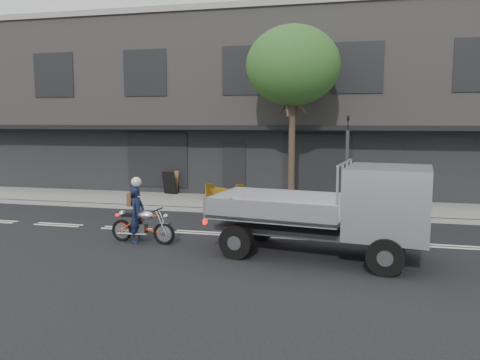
% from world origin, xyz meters
% --- Properties ---
extents(ground, '(80.00, 80.00, 0.00)m').
position_xyz_m(ground, '(0.00, 0.00, 0.00)').
color(ground, black).
rests_on(ground, ground).
extents(sidewalk, '(32.00, 3.20, 0.15)m').
position_xyz_m(sidewalk, '(0.00, 4.70, 0.07)').
color(sidewalk, gray).
rests_on(sidewalk, ground).
extents(kerb, '(32.00, 0.20, 0.15)m').
position_xyz_m(kerb, '(0.00, 3.10, 0.07)').
color(kerb, gray).
rests_on(kerb, ground).
extents(building_main, '(26.00, 10.00, 8.00)m').
position_xyz_m(building_main, '(0.00, 11.30, 4.00)').
color(building_main, slate).
rests_on(building_main, ground).
extents(street_tree, '(3.40, 3.40, 6.74)m').
position_xyz_m(street_tree, '(2.20, 4.20, 5.28)').
color(street_tree, '#382B21').
rests_on(street_tree, ground).
extents(traffic_light_pole, '(0.12, 0.12, 3.50)m').
position_xyz_m(traffic_light_pole, '(4.20, 3.35, 1.65)').
color(traffic_light_pole, '#2D2D30').
rests_on(traffic_light_pole, ground).
extents(motorcycle, '(1.91, 0.55, 0.98)m').
position_xyz_m(motorcycle, '(-1.20, -1.43, 0.50)').
color(motorcycle, black).
rests_on(motorcycle, ground).
extents(rider, '(0.41, 0.59, 1.55)m').
position_xyz_m(rider, '(-1.35, -1.43, 0.78)').
color(rider, black).
rests_on(rider, ground).
extents(flatbed_ute, '(5.39, 2.80, 2.38)m').
position_xyz_m(flatbed_ute, '(4.69, -1.81, 1.36)').
color(flatbed_ute, black).
rests_on(flatbed_ute, ground).
extents(construction_barrier, '(1.42, 1.03, 0.74)m').
position_xyz_m(construction_barrier, '(-0.49, 4.41, 0.52)').
color(construction_barrier, orange).
rests_on(construction_barrier, sidewalk).
extents(sandwich_board, '(0.71, 0.55, 1.00)m').
position_xyz_m(sandwich_board, '(-3.31, 5.88, 0.65)').
color(sandwich_board, black).
rests_on(sandwich_board, sidewalk).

